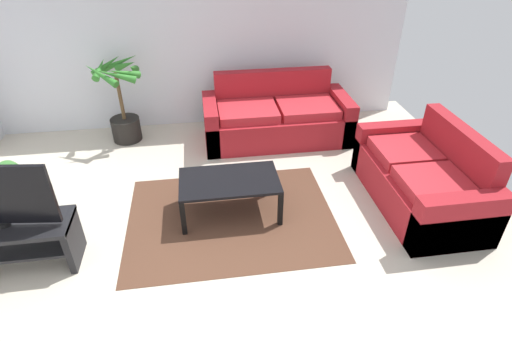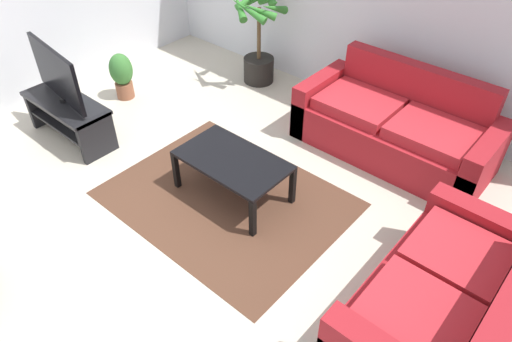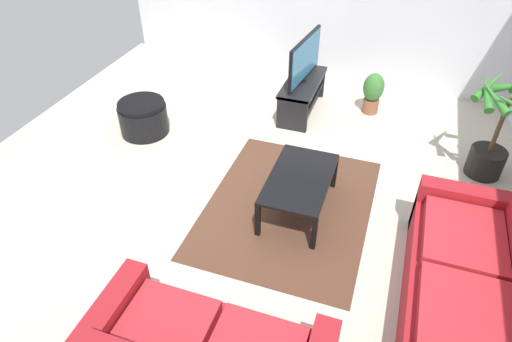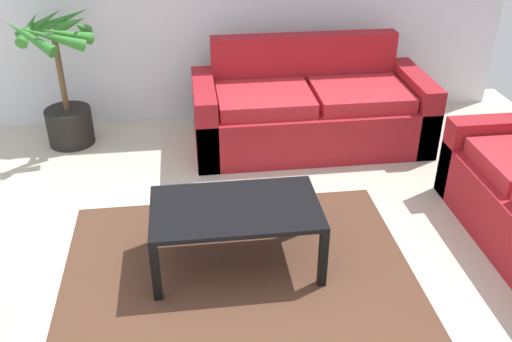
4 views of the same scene
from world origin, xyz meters
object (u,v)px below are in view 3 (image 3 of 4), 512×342
coffee_table (300,181)px  potted_palm (496,136)px  couch_main (469,292)px  potted_plant_small (373,92)px  tv_stand (302,92)px  ottoman (143,117)px  tv (305,59)px

coffee_table → potted_palm: potted_palm is taller
couch_main → potted_plant_small: (-3.13, -1.18, 0.02)m
tv_stand → coffee_table: size_ratio=1.05×
potted_palm → potted_plant_small: (-1.01, -1.44, -0.21)m
coffee_table → potted_plant_small: 2.36m
tv_stand → potted_palm: (0.71, 2.38, 0.22)m
couch_main → potted_plant_small: couch_main is taller
couch_main → ottoman: couch_main is taller
couch_main → coffee_table: size_ratio=1.95×
coffee_table → potted_palm: size_ratio=0.88×
couch_main → potted_plant_small: 3.35m
coffee_table → ottoman: bearing=-109.2°
potted_plant_small → tv: bearing=-72.4°
tv → ottoman: 2.27m
tv → potted_plant_small: (-0.29, 0.93, -0.47)m
potted_palm → ottoman: 4.25m
tv_stand → coffee_table: bearing=13.6°
potted_plant_small → ottoman: potted_plant_small is taller
tv_stand → ottoman: bearing=-56.4°
ottoman → tv_stand: bearing=123.6°
coffee_table → couch_main: bearing=63.3°
ottoman → couch_main: bearing=67.6°
couch_main → tv: 3.57m
couch_main → potted_palm: bearing=172.9°
ottoman → coffee_table: bearing=70.8°
couch_main → ottoman: 4.27m
coffee_table → tv_stand: bearing=-166.4°
tv → ottoman: size_ratio=1.62×
couch_main → tv: (-2.84, -2.11, 0.50)m
couch_main → potted_plant_small: size_ratio=3.45×
tv → potted_palm: potted_palm is taller
tv_stand → ottoman: 2.20m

